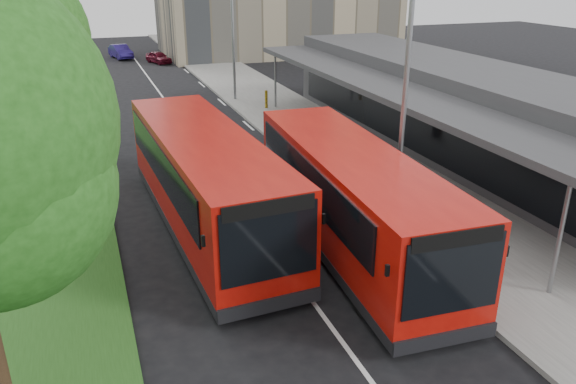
% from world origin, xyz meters
% --- Properties ---
extents(ground, '(120.00, 120.00, 0.00)m').
position_xyz_m(ground, '(0.00, 0.00, 0.00)').
color(ground, black).
rests_on(ground, ground).
extents(pavement, '(5.00, 80.00, 0.15)m').
position_xyz_m(pavement, '(6.00, 20.00, 0.07)').
color(pavement, slate).
rests_on(pavement, ground).
extents(grass_verge, '(5.00, 80.00, 0.10)m').
position_xyz_m(grass_verge, '(-7.00, 20.00, 0.05)').
color(grass_verge, '#214C18').
rests_on(grass_verge, ground).
extents(lane_centre_line, '(0.12, 70.00, 0.01)m').
position_xyz_m(lane_centre_line, '(0.00, 15.00, 0.01)').
color(lane_centre_line, silver).
rests_on(lane_centre_line, ground).
extents(kerb_dashes, '(0.12, 56.00, 0.01)m').
position_xyz_m(kerb_dashes, '(3.30, 19.00, 0.01)').
color(kerb_dashes, silver).
rests_on(kerb_dashes, ground).
extents(station_building, '(7.70, 26.00, 4.00)m').
position_xyz_m(station_building, '(10.86, 8.00, 2.04)').
color(station_building, '#333235').
rests_on(station_building, ground).
extents(tree_mid, '(5.29, 5.29, 8.50)m').
position_xyz_m(tree_mid, '(-7.01, 9.05, 5.49)').
color(tree_mid, black).
rests_on(tree_mid, ground).
extents(tree_far, '(4.33, 4.33, 6.89)m').
position_xyz_m(tree_far, '(-7.01, 21.05, 4.45)').
color(tree_far, black).
rests_on(tree_far, ground).
extents(lamp_post_near, '(1.44, 0.28, 8.00)m').
position_xyz_m(lamp_post_near, '(4.12, 2.00, 4.72)').
color(lamp_post_near, gray).
rests_on(lamp_post_near, pavement).
extents(lamp_post_far, '(1.44, 0.28, 8.00)m').
position_xyz_m(lamp_post_far, '(4.12, 22.00, 4.72)').
color(lamp_post_far, gray).
rests_on(lamp_post_far, pavement).
extents(bus_main, '(3.38, 11.07, 3.10)m').
position_xyz_m(bus_main, '(2.26, 1.39, 1.59)').
color(bus_main, '#B01109').
rests_on(bus_main, ground).
extents(bus_second, '(3.46, 11.53, 3.23)m').
position_xyz_m(bus_second, '(-1.56, 4.21, 1.66)').
color(bus_second, '#B01109').
rests_on(bus_second, ground).
extents(litter_bin, '(0.64, 0.64, 0.91)m').
position_xyz_m(litter_bin, '(5.44, 10.31, 0.60)').
color(litter_bin, '#341B15').
rests_on(litter_bin, pavement).
extents(bollard, '(0.21, 0.21, 1.04)m').
position_xyz_m(bollard, '(5.32, 18.99, 0.67)').
color(bollard, '#DFA70B').
rests_on(bollard, pavement).
extents(car_near, '(2.22, 3.28, 1.04)m').
position_xyz_m(car_near, '(1.77, 38.76, 0.52)').
color(car_near, '#5C0D1E').
rests_on(car_near, ground).
extents(car_far, '(2.10, 3.97, 1.24)m').
position_xyz_m(car_far, '(-1.14, 42.79, 0.62)').
color(car_far, navy).
rests_on(car_far, ground).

